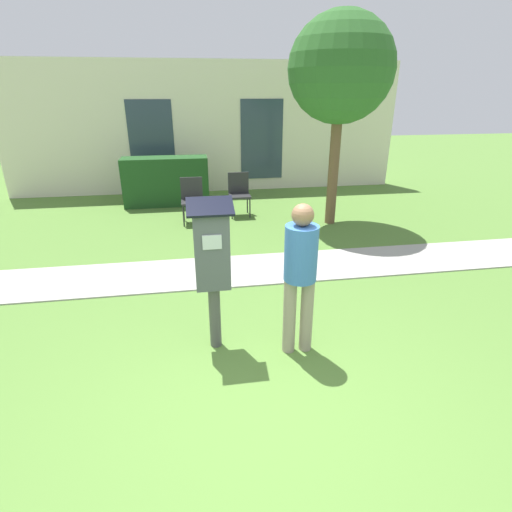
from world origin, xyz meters
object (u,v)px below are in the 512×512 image
(outdoor_chair_left, at_px, (192,197))
(outdoor_chair_middle, at_px, (239,191))
(person_standing, at_px, (300,269))
(parking_meter, at_px, (212,257))

(outdoor_chair_left, xyz_separation_m, outdoor_chair_middle, (1.00, 0.35, 0.00))
(person_standing, relative_size, outdoor_chair_left, 1.76)
(person_standing, xyz_separation_m, outdoor_chair_middle, (0.01, 4.94, -0.40))
(parking_meter, xyz_separation_m, person_standing, (0.83, -0.22, -0.09))
(outdoor_chair_left, bearing_deg, outdoor_chair_middle, -3.51)
(outdoor_chair_left, bearing_deg, person_standing, -100.78)
(parking_meter, distance_m, outdoor_chair_left, 4.40)
(parking_meter, xyz_separation_m, outdoor_chair_middle, (0.84, 4.72, -0.49))
(parking_meter, bearing_deg, person_standing, -14.67)
(parking_meter, height_order, outdoor_chair_left, parking_meter)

